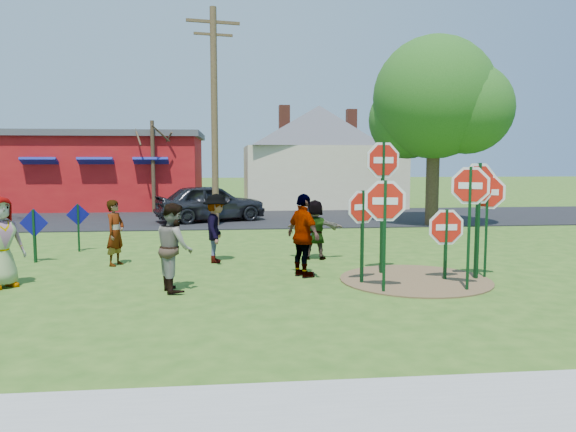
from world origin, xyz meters
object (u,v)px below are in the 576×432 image
stop_sign_b (383,173)px  person_a (1,242)px  stop_sign_a (385,211)px  suv (211,203)px  stop_sign_d (479,192)px  leafy_tree (437,104)px  utility_pole (214,113)px  person_b (115,233)px  stop_sign_c (470,199)px

stop_sign_b → person_a: stop_sign_b is taller
stop_sign_a → suv: size_ratio=0.53×
stop_sign_d → person_a: bearing=163.3°
stop_sign_b → leafy_tree: leafy_tree is taller
stop_sign_b → utility_pole: utility_pole is taller
stop_sign_a → suv: stop_sign_a is taller
utility_pole → leafy_tree: size_ratio=1.14×
stop_sign_d → person_a: 9.87m
stop_sign_a → person_a: 7.66m
stop_sign_a → person_b: size_ratio=1.46×
utility_pole → suv: bearing=99.2°
utility_pole → stop_sign_c: bearing=-65.0°
person_a → person_b: (1.82, 2.13, -0.13)m
stop_sign_d → leafy_tree: bearing=59.7°
stop_sign_a → person_b: stop_sign_a is taller
stop_sign_a → person_a: stop_sign_a is taller
person_b → suv: bearing=9.9°
stop_sign_a → stop_sign_d: size_ratio=0.88×
leafy_tree → utility_pole: bearing=174.6°
stop_sign_c → stop_sign_b: bearing=154.9°
person_b → suv: person_b is taller
stop_sign_c → utility_pole: bearing=144.3°
stop_sign_b → suv: 11.58m
person_b → leafy_tree: bearing=-34.8°
stop_sign_a → leafy_tree: leafy_tree is taller
stop_sign_b → suv: size_ratio=0.70×
stop_sign_a → person_b: bearing=163.2°
utility_pole → stop_sign_d: bearing=-60.2°
stop_sign_c → person_b: size_ratio=1.61×
suv → utility_pole: size_ratio=0.54×
stop_sign_d → suv: size_ratio=0.61×
stop_sign_b → person_b: size_ratio=1.94×
person_a → utility_pole: size_ratio=0.23×
stop_sign_d → leafy_tree: size_ratio=0.37×
stop_sign_a → leafy_tree: 11.67m
suv → utility_pole: utility_pole is taller
stop_sign_a → leafy_tree: size_ratio=0.33×
person_b → utility_pole: bearing=5.9°
stop_sign_a → person_a: (-7.53, 1.25, -0.67)m
stop_sign_d → person_b: 8.43m
stop_sign_d → utility_pole: size_ratio=0.33×
suv → leafy_tree: 9.62m
person_b → leafy_tree: size_ratio=0.22×
stop_sign_b → leafy_tree: (4.43, 8.47, 2.33)m
utility_pole → leafy_tree: (8.31, -0.78, 0.33)m
suv → person_a: bearing=141.6°
person_a → stop_sign_c: bearing=-53.6°
stop_sign_c → stop_sign_d: bearing=86.8°
stop_sign_d → suv: (-5.98, 11.50, -1.09)m
stop_sign_b → stop_sign_c: size_ratio=1.20×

